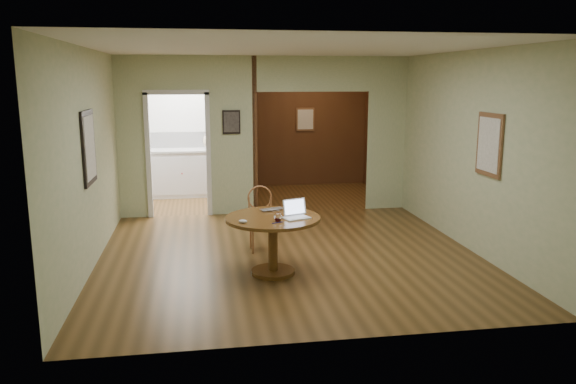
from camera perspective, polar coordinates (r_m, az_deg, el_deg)
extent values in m
plane|color=#463014|center=(7.54, 0.19, -6.48)|extent=(5.00, 5.00, 0.00)
plane|color=white|center=(7.18, 0.20, 14.47)|extent=(5.00, 5.00, 0.00)
plane|color=beige|center=(4.82, 4.97, -0.22)|extent=(5.00, 0.00, 5.00)
plane|color=beige|center=(7.27, -19.67, 3.11)|extent=(0.00, 5.00, 5.00)
plane|color=beige|center=(8.03, 18.14, 3.93)|extent=(0.00, 5.00, 5.00)
cube|color=beige|center=(9.69, -15.58, 5.28)|extent=(0.50, 2.70, 0.04)
cube|color=beige|center=(9.64, -5.75, 5.61)|extent=(0.80, 2.70, 0.04)
cube|color=beige|center=(10.18, 9.97, 5.80)|extent=(0.70, 2.70, 0.04)
plane|color=silver|center=(11.62, -10.06, 6.48)|extent=(2.70, 0.00, 2.70)
plane|color=#371B10|center=(12.34, 1.74, 6.93)|extent=(2.70, 0.00, 2.70)
cube|color=#371B10|center=(10.91, -4.04, 6.32)|extent=(0.08, 2.50, 2.70)
cube|color=black|center=(7.25, -19.60, 4.28)|extent=(0.03, 0.70, 0.90)
cube|color=brown|center=(7.56, 19.79, 4.54)|extent=(0.03, 0.60, 0.80)
cube|color=black|center=(9.60, -5.77, 7.09)|extent=(0.30, 0.03, 0.40)
cube|color=white|center=(12.31, 1.77, 7.39)|extent=(0.40, 0.03, 0.50)
cube|color=white|center=(11.63, -10.02, 5.25)|extent=(2.00, 0.02, 0.32)
cylinder|color=#5A3916|center=(6.87, -1.53, -8.08)|extent=(0.53, 0.53, 0.05)
cylinder|color=#5A3916|center=(6.77, -1.54, -5.48)|extent=(0.11, 0.11, 0.61)
cylinder|color=#5A3916|center=(6.68, -1.56, -2.68)|extent=(1.13, 1.13, 0.04)
cylinder|color=#946234|center=(7.66, -2.72, -3.09)|extent=(0.38, 0.38, 0.03)
cylinder|color=#946234|center=(7.57, -3.58, -4.85)|extent=(0.02, 0.02, 0.40)
cylinder|color=#946234|center=(7.60, -1.57, -4.76)|extent=(0.02, 0.02, 0.40)
cylinder|color=#946234|center=(7.82, -3.81, -4.31)|extent=(0.02, 0.02, 0.40)
cylinder|color=#946234|center=(7.85, -1.87, -4.22)|extent=(0.02, 0.02, 0.40)
cylinder|color=#946234|center=(7.73, -3.98, -1.67)|extent=(0.02, 0.02, 0.32)
cylinder|color=#946234|center=(7.77, -1.76, -1.58)|extent=(0.02, 0.02, 0.32)
torus|color=#946234|center=(7.72, -2.88, -0.58)|extent=(0.34, 0.03, 0.34)
cube|color=white|center=(6.60, 0.84, -2.63)|extent=(0.35, 0.30, 0.01)
cube|color=silver|center=(6.57, 0.88, -2.62)|extent=(0.27, 0.19, 0.00)
cube|color=white|center=(6.69, 0.66, -1.51)|extent=(0.30, 0.15, 0.20)
cube|color=#8E97B5|center=(6.68, 0.68, -1.53)|extent=(0.26, 0.12, 0.16)
imported|color=#ABABB0|center=(6.95, -1.48, -1.86)|extent=(0.34, 0.28, 0.02)
ellipsoid|color=white|center=(6.40, -4.60, -2.99)|extent=(0.11, 0.08, 0.04)
cylinder|color=#0C0F57|center=(6.39, -1.08, -3.13)|extent=(0.13, 0.06, 0.01)
cube|color=silver|center=(11.43, -9.93, 1.86)|extent=(2.00, 0.55, 0.90)
cube|color=#B8B8B3|center=(11.37, -10.01, 4.20)|extent=(2.06, 0.60, 0.04)
sphere|color=#B20C0C|center=(11.14, -10.72, 1.85)|extent=(0.03, 0.03, 0.03)
sphere|color=#B20C0C|center=(11.16, -5.58, 2.00)|extent=(0.03, 0.03, 0.03)
ellipsoid|color=beige|center=(11.35, -7.87, 5.15)|extent=(0.36, 0.33, 0.31)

